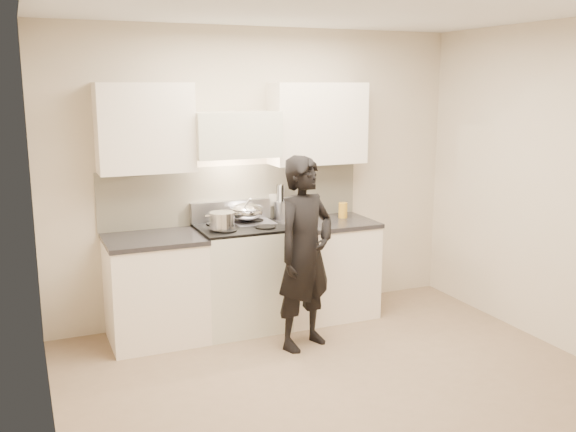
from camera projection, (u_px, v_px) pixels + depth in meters
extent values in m
plane|color=#897057|center=(343.00, 386.00, 4.74)|extent=(4.00, 4.00, 0.00)
cube|color=#C6B59A|center=(259.00, 175.00, 6.04)|extent=(4.00, 0.04, 2.70)
cube|color=#C6B59A|center=(531.00, 274.00, 2.89)|extent=(4.00, 0.04, 2.70)
cube|color=#C6B59A|center=(40.00, 232.00, 3.70)|extent=(0.04, 3.50, 2.70)
cube|color=#C6B59A|center=(563.00, 189.00, 5.23)|extent=(0.04, 3.50, 2.70)
cube|color=silver|center=(350.00, 6.00, 4.19)|extent=(4.00, 3.50, 0.02)
cube|color=beige|center=(234.00, 194.00, 5.97)|extent=(2.50, 0.02, 0.53)
cube|color=#B4B6BF|center=(231.00, 211.00, 5.95)|extent=(0.76, 0.08, 0.20)
cube|color=silver|center=(235.00, 134.00, 5.66)|extent=(0.76, 0.40, 0.40)
cylinder|color=silver|center=(241.00, 157.00, 5.54)|extent=(0.66, 0.02, 0.02)
cube|color=white|center=(318.00, 123.00, 6.00)|extent=(0.90, 0.33, 0.75)
cube|color=white|center=(145.00, 128.00, 5.38)|extent=(0.80, 0.33, 0.75)
cube|color=silver|center=(273.00, 200.00, 6.12)|extent=(0.08, 0.01, 0.12)
cube|color=silver|center=(241.00, 278.00, 5.81)|extent=(0.76, 0.65, 0.92)
cube|color=black|center=(241.00, 227.00, 5.72)|extent=(0.76, 0.65, 0.02)
cube|color=silver|center=(253.00, 222.00, 5.88)|extent=(0.36, 0.34, 0.01)
cylinder|color=silver|center=(252.00, 252.00, 5.48)|extent=(0.62, 0.02, 0.02)
cylinder|color=black|center=(226.00, 231.00, 5.51)|extent=(0.18, 0.18, 0.01)
cylinder|color=black|center=(265.00, 227.00, 5.65)|extent=(0.18, 0.18, 0.01)
cylinder|color=black|center=(216.00, 224.00, 5.78)|extent=(0.18, 0.18, 0.01)
cylinder|color=black|center=(254.00, 220.00, 5.92)|extent=(0.18, 0.18, 0.01)
cube|color=white|center=(323.00, 270.00, 6.13)|extent=(0.90, 0.65, 0.88)
cube|color=black|center=(324.00, 223.00, 6.04)|extent=(0.92, 0.67, 0.04)
cube|color=white|center=(156.00, 291.00, 5.52)|extent=(0.80, 0.65, 0.88)
cube|color=black|center=(153.00, 239.00, 5.43)|extent=(0.82, 0.67, 0.04)
ellipsoid|color=silver|center=(246.00, 212.00, 5.86)|extent=(0.30, 0.30, 0.16)
torus|color=silver|center=(246.00, 208.00, 5.85)|extent=(0.31, 0.31, 0.01)
ellipsoid|color=silver|center=(246.00, 213.00, 5.86)|extent=(0.17, 0.17, 0.08)
cylinder|color=white|center=(246.00, 205.00, 5.71)|extent=(0.03, 0.22, 0.16)
cylinder|color=silver|center=(222.00, 220.00, 5.53)|extent=(0.23, 0.23, 0.15)
cube|color=silver|center=(207.00, 216.00, 5.46)|extent=(0.05, 0.02, 0.01)
cube|color=silver|center=(236.00, 213.00, 5.58)|extent=(0.05, 0.02, 0.01)
cylinder|color=#B4B6BF|center=(281.00, 210.00, 6.10)|extent=(0.12, 0.12, 0.18)
cylinder|color=black|center=(283.00, 201.00, 6.10)|extent=(0.01, 0.01, 0.31)
cylinder|color=white|center=(281.00, 201.00, 6.11)|extent=(0.01, 0.01, 0.31)
cylinder|color=#B4B6BF|center=(279.00, 201.00, 6.10)|extent=(0.01, 0.01, 0.31)
cylinder|color=black|center=(278.00, 201.00, 6.08)|extent=(0.01, 0.01, 0.31)
cylinder|color=#B4B6BF|center=(278.00, 202.00, 6.06)|extent=(0.01, 0.01, 0.31)
cylinder|color=white|center=(280.00, 202.00, 6.05)|extent=(0.01, 0.01, 0.31)
cylinder|color=black|center=(282.00, 202.00, 6.06)|extent=(0.01, 0.01, 0.31)
cylinder|color=#B4B6BF|center=(284.00, 201.00, 6.07)|extent=(0.01, 0.01, 0.31)
cylinder|color=orange|center=(301.00, 214.00, 6.17)|extent=(0.04, 0.04, 0.08)
cylinder|color=red|center=(301.00, 209.00, 6.16)|extent=(0.05, 0.05, 0.03)
cylinder|color=#C18A25|center=(343.00, 210.00, 6.18)|extent=(0.08, 0.08, 0.15)
imported|color=black|center=(305.00, 253.00, 5.31)|extent=(0.69, 0.58, 1.62)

